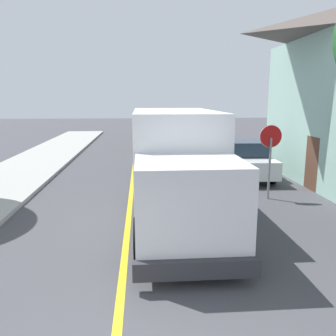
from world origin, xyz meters
TOP-DOWN VIEW (x-y plane):
  - centre_line_yellow at (0.00, 10.00)m, footprint 0.16×56.00m
  - box_truck at (1.41, 6.65)m, footprint 2.41×7.18m
  - parked_car_near at (1.98, 13.10)m, footprint 1.82×4.41m
  - parked_car_mid at (1.98, 20.56)m, footprint 2.00×4.48m
  - parked_car_far at (1.94, 27.75)m, footprint 1.84×4.42m
  - parked_car_furthest at (2.57, 35.00)m, footprint 1.85×4.42m
  - parked_van_across at (5.20, 12.28)m, footprint 1.97×4.47m
  - stop_sign at (4.94, 8.69)m, footprint 0.80×0.10m

SIDE VIEW (x-z plane):
  - centre_line_yellow at x=0.00m, z-range 0.00..0.01m
  - parked_car_near at x=1.98m, z-range -0.04..1.63m
  - parked_car_mid at x=1.98m, z-range -0.04..1.63m
  - parked_car_far at x=1.94m, z-range -0.04..1.63m
  - parked_car_furthest at x=2.57m, z-range -0.04..1.63m
  - parked_van_across at x=5.20m, z-range -0.04..1.63m
  - box_truck at x=1.41m, z-range 0.17..3.37m
  - stop_sign at x=4.94m, z-range 0.53..3.18m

